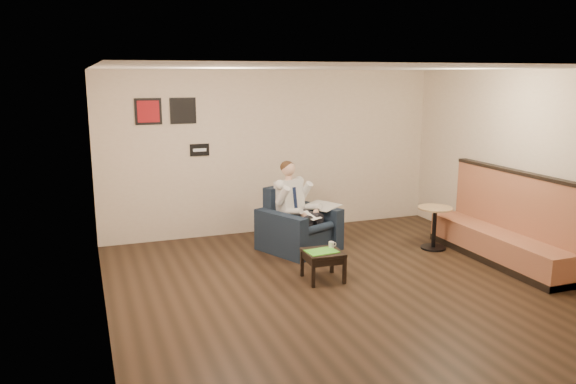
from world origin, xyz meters
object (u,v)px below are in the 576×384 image
object	(u,v)px
armchair	(299,220)
green_folder	(322,251)
seated_man	(305,210)
smartphone	(322,247)
banquette	(501,217)
cafe_table	(434,228)
coffee_mug	(331,245)
side_table	(323,266)

from	to	relation	value
armchair	green_folder	size ratio (longest dim) A/B	2.48
seated_man	smartphone	world-z (taller)	seated_man
banquette	armchair	bearing A→B (deg)	149.31
smartphone	cafe_table	distance (m)	2.23
armchair	smartphone	distance (m)	1.24
smartphone	banquette	size ratio (longest dim) A/B	0.05
seated_man	armchair	bearing A→B (deg)	90.00
smartphone	coffee_mug	bearing A→B (deg)	-7.10
seated_man	smartphone	size ratio (longest dim) A/B	10.58
side_table	smartphone	bearing A→B (deg)	70.01
cafe_table	side_table	bearing A→B (deg)	-163.34
armchair	smartphone	size ratio (longest dim) A/B	7.98
banquette	seated_man	bearing A→B (deg)	150.75
banquette	cafe_table	size ratio (longest dim) A/B	3.83
seated_man	cafe_table	xyz separation A→B (m)	(1.98, -0.59, -0.33)
coffee_mug	smartphone	bearing A→B (deg)	160.26
banquette	side_table	bearing A→B (deg)	176.45
armchair	side_table	distance (m)	1.41
coffee_mug	banquette	distance (m)	2.64
seated_man	banquette	xyz separation A→B (m)	(2.54, -1.42, -0.00)
green_folder	side_table	bearing A→B (deg)	31.06
seated_man	cafe_table	distance (m)	2.09
seated_man	side_table	world-z (taller)	seated_man
smartphone	banquette	world-z (taller)	banquette
armchair	cafe_table	world-z (taller)	armchair
armchair	coffee_mug	xyz separation A→B (m)	(-0.03, -1.27, -0.04)
seated_man	green_folder	bearing A→B (deg)	-126.45
seated_man	coffee_mug	xyz separation A→B (m)	(-0.08, -1.15, -0.22)
coffee_mug	banquette	xyz separation A→B (m)	(2.62, -0.27, 0.21)
armchair	cafe_table	bearing A→B (deg)	-43.36
side_table	banquette	xyz separation A→B (m)	(2.79, -0.17, 0.46)
smartphone	cafe_table	size ratio (longest dim) A/B	0.19
smartphone	banquette	distance (m)	2.77
side_table	green_folder	world-z (taller)	green_folder
side_table	banquette	distance (m)	2.83
side_table	banquette	world-z (taller)	banquette
side_table	green_folder	distance (m)	0.21
seated_man	coffee_mug	distance (m)	1.17
side_table	banquette	bearing A→B (deg)	-3.55
coffee_mug	cafe_table	bearing A→B (deg)	15.36
green_folder	smartphone	bearing A→B (deg)	63.40
armchair	seated_man	distance (m)	0.22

